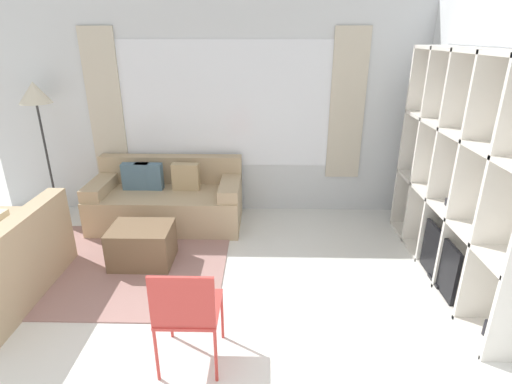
# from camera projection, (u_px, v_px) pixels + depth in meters

# --- Properties ---
(wall_back) EXTENTS (6.24, 0.11, 2.70)m
(wall_back) POSITION_uv_depth(u_px,v_px,m) (226.00, 112.00, 5.20)
(wall_back) COLOR silver
(wall_back) RESTS_ON ground_plane
(wall_right) EXTENTS (0.07, 4.53, 2.70)m
(wall_right) POSITION_uv_depth(u_px,v_px,m) (493.00, 149.00, 3.57)
(wall_right) COLOR silver
(wall_right) RESTS_ON ground_plane
(area_rug) EXTENTS (2.54, 1.81, 0.01)m
(area_rug) POSITION_uv_depth(u_px,v_px,m) (106.00, 265.00, 4.27)
(area_rug) COLOR gray
(area_rug) RESTS_ON ground_plane
(shelving_unit) EXTENTS (0.36, 2.39, 2.20)m
(shelving_unit) POSITION_uv_depth(u_px,v_px,m) (464.00, 178.00, 3.72)
(shelving_unit) COLOR silver
(shelving_unit) RESTS_ON ground_plane
(couch_main) EXTENTS (1.87, 0.89, 0.82)m
(couch_main) POSITION_uv_depth(u_px,v_px,m) (168.00, 200.00, 5.14)
(couch_main) COLOR tan
(couch_main) RESTS_ON ground_plane
(ottoman) EXTENTS (0.64, 0.50, 0.43)m
(ottoman) POSITION_uv_depth(u_px,v_px,m) (142.00, 245.00, 4.25)
(ottoman) COLOR brown
(ottoman) RESTS_ON ground_plane
(floor_lamp) EXTENTS (0.39, 0.39, 1.77)m
(floor_lamp) POSITION_uv_depth(u_px,v_px,m) (36.00, 100.00, 4.88)
(floor_lamp) COLOR black
(floor_lamp) RESTS_ON ground_plane
(folding_chair) EXTENTS (0.44, 0.46, 0.86)m
(folding_chair) POSITION_uv_depth(u_px,v_px,m) (187.00, 309.00, 2.79)
(folding_chair) COLOR #CC3D38
(folding_chair) RESTS_ON ground_plane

